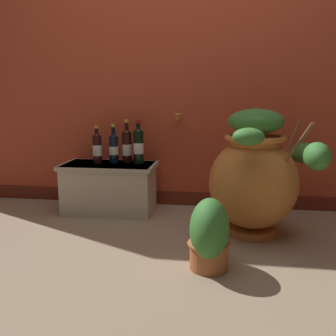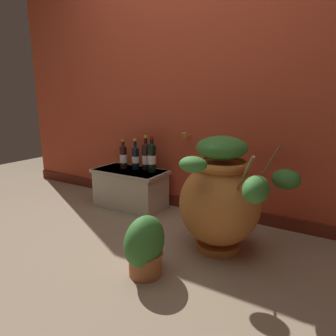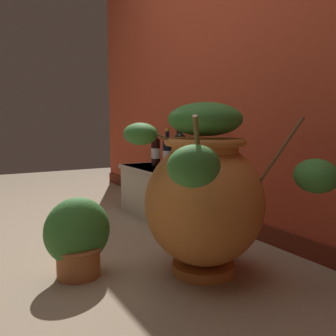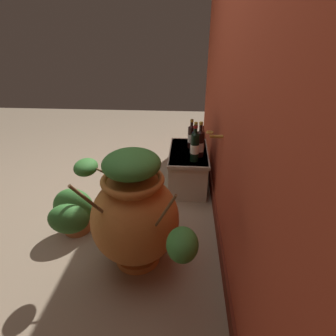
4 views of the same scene
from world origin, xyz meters
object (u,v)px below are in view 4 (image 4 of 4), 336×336
at_px(wine_bottle_back, 191,136).
at_px(terracotta_urn, 134,214).
at_px(wine_bottle_left, 195,146).
at_px(potted_shrub, 74,211).
at_px(wine_bottle_middle, 200,143).
at_px(wine_bottle_right, 195,140).

bearing_deg(wine_bottle_back, terracotta_urn, -17.23).
bearing_deg(wine_bottle_back, wine_bottle_left, 5.09).
bearing_deg(potted_shrub, wine_bottle_left, 121.94).
distance_m(terracotta_urn, wine_bottle_middle, 1.04).
relative_size(wine_bottle_right, potted_shrub, 0.80).
bearing_deg(wine_bottle_left, terracotta_urn, -24.74).
height_order(wine_bottle_right, wine_bottle_back, wine_bottle_right).
relative_size(terracotta_urn, wine_bottle_back, 2.77).
bearing_deg(wine_bottle_middle, terracotta_urn, -24.87).
distance_m(wine_bottle_right, potted_shrub, 1.24).
height_order(wine_bottle_middle, wine_bottle_right, wine_bottle_middle).
xyz_separation_m(wine_bottle_left, wine_bottle_middle, (-0.10, 0.05, -0.01)).
relative_size(wine_bottle_left, wine_bottle_right, 1.11).
height_order(wine_bottle_left, wine_bottle_right, wine_bottle_left).
bearing_deg(terracotta_urn, wine_bottle_right, 159.13).
distance_m(terracotta_urn, wine_bottle_right, 1.11).
bearing_deg(terracotta_urn, wine_bottle_middle, 155.13).
bearing_deg(wine_bottle_left, wine_bottle_back, -174.91).
bearing_deg(wine_bottle_middle, wine_bottle_right, -156.30).
distance_m(terracotta_urn, wine_bottle_back, 1.21).
xyz_separation_m(wine_bottle_left, wine_bottle_right, (-0.20, 0.01, -0.02)).
height_order(terracotta_urn, wine_bottle_back, terracotta_urn).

